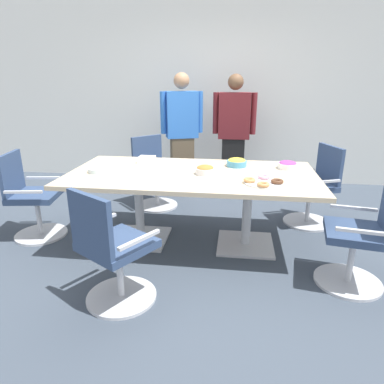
{
  "coord_description": "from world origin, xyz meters",
  "views": [
    {
      "loc": [
        0.42,
        -3.17,
        1.63
      ],
      "look_at": [
        0.0,
        0.0,
        0.55
      ],
      "focal_mm": 31.81,
      "sensor_mm": 36.0,
      "label": 1
    }
  ],
  "objects_px": {
    "snack_bowl_chips_yellow": "(237,162)",
    "plate_stack": "(98,170)",
    "office_chair_0": "(362,240)",
    "snack_bowl_pretzels": "(205,170)",
    "person_standing_0": "(182,132)",
    "office_chair_4": "(112,254)",
    "napkin_pile": "(146,159)",
    "conference_table": "(192,185)",
    "person_standing_1": "(234,133)",
    "office_chair_2": "(154,176)",
    "snack_bowl_candy_mix": "(288,165)",
    "office_chair_1": "(314,190)",
    "office_chair_3": "(31,200)",
    "donut_platter": "(263,182)"
  },
  "relations": [
    {
      "from": "snack_bowl_chips_yellow",
      "to": "plate_stack",
      "type": "xyz_separation_m",
      "value": [
        -1.34,
        -0.41,
        -0.02
      ]
    },
    {
      "from": "office_chair_0",
      "to": "snack_bowl_pretzels",
      "type": "relative_size",
      "value": 4.95
    },
    {
      "from": "person_standing_0",
      "to": "snack_bowl_pretzels",
      "type": "distance_m",
      "value": 1.78
    },
    {
      "from": "office_chair_4",
      "to": "napkin_pile",
      "type": "distance_m",
      "value": 1.48
    },
    {
      "from": "plate_stack",
      "to": "person_standing_0",
      "type": "bearing_deg",
      "value": 72.79
    },
    {
      "from": "conference_table",
      "to": "person_standing_1",
      "type": "height_order",
      "value": "person_standing_1"
    },
    {
      "from": "office_chair_2",
      "to": "person_standing_0",
      "type": "xyz_separation_m",
      "value": [
        0.27,
        0.65,
        0.48
      ]
    },
    {
      "from": "plate_stack",
      "to": "snack_bowl_candy_mix",
      "type": "bearing_deg",
      "value": 11.65
    },
    {
      "from": "office_chair_2",
      "to": "snack_bowl_chips_yellow",
      "type": "height_order",
      "value": "office_chair_2"
    },
    {
      "from": "office_chair_1",
      "to": "office_chair_4",
      "type": "distance_m",
      "value": 2.49
    },
    {
      "from": "office_chair_0",
      "to": "napkin_pile",
      "type": "bearing_deg",
      "value": 74.14
    },
    {
      "from": "office_chair_0",
      "to": "snack_bowl_pretzels",
      "type": "distance_m",
      "value": 1.47
    },
    {
      "from": "office_chair_3",
      "to": "donut_platter",
      "type": "height_order",
      "value": "office_chair_3"
    },
    {
      "from": "office_chair_4",
      "to": "snack_bowl_chips_yellow",
      "type": "bearing_deg",
      "value": 89.12
    },
    {
      "from": "conference_table",
      "to": "person_standing_0",
      "type": "height_order",
      "value": "person_standing_0"
    },
    {
      "from": "snack_bowl_candy_mix",
      "to": "napkin_pile",
      "type": "distance_m",
      "value": 1.5
    },
    {
      "from": "office_chair_0",
      "to": "snack_bowl_chips_yellow",
      "type": "xyz_separation_m",
      "value": [
        -1.01,
        0.89,
        0.39
      ]
    },
    {
      "from": "snack_bowl_chips_yellow",
      "to": "plate_stack",
      "type": "height_order",
      "value": "snack_bowl_chips_yellow"
    },
    {
      "from": "office_chair_1",
      "to": "office_chair_2",
      "type": "bearing_deg",
      "value": 59.13
    },
    {
      "from": "person_standing_0",
      "to": "plate_stack",
      "type": "distance_m",
      "value": 1.85
    },
    {
      "from": "person_standing_1",
      "to": "donut_platter",
      "type": "height_order",
      "value": "person_standing_1"
    },
    {
      "from": "office_chair_0",
      "to": "office_chair_2",
      "type": "bearing_deg",
      "value": 62.0
    },
    {
      "from": "snack_bowl_candy_mix",
      "to": "napkin_pile",
      "type": "relative_size",
      "value": 1.14
    },
    {
      "from": "donut_platter",
      "to": "snack_bowl_candy_mix",
      "type": "bearing_deg",
      "value": 63.5
    },
    {
      "from": "person_standing_1",
      "to": "office_chair_2",
      "type": "bearing_deg",
      "value": 35.59
    },
    {
      "from": "snack_bowl_candy_mix",
      "to": "office_chair_0",
      "type": "bearing_deg",
      "value": -59.86
    },
    {
      "from": "person_standing_0",
      "to": "office_chair_2",
      "type": "bearing_deg",
      "value": 47.45
    },
    {
      "from": "office_chair_4",
      "to": "donut_platter",
      "type": "relative_size",
      "value": 2.65
    },
    {
      "from": "snack_bowl_pretzels",
      "to": "person_standing_1",
      "type": "bearing_deg",
      "value": 82.32
    },
    {
      "from": "person_standing_1",
      "to": "snack_bowl_pretzels",
      "type": "xyz_separation_m",
      "value": [
        -0.24,
        -1.78,
        -0.08
      ]
    },
    {
      "from": "office_chair_2",
      "to": "snack_bowl_pretzels",
      "type": "height_order",
      "value": "office_chair_2"
    },
    {
      "from": "snack_bowl_candy_mix",
      "to": "napkin_pile",
      "type": "xyz_separation_m",
      "value": [
        -1.5,
        0.08,
        -0.01
      ]
    },
    {
      "from": "office_chair_1",
      "to": "office_chair_3",
      "type": "distance_m",
      "value": 3.12
    },
    {
      "from": "donut_platter",
      "to": "person_standing_0",
      "type": "bearing_deg",
      "value": 118.02
    },
    {
      "from": "office_chair_2",
      "to": "snack_bowl_candy_mix",
      "type": "xyz_separation_m",
      "value": [
        1.58,
        -0.73,
        0.38
      ]
    },
    {
      "from": "office_chair_0",
      "to": "office_chair_1",
      "type": "bearing_deg",
      "value": 14.65
    },
    {
      "from": "office_chair_1",
      "to": "napkin_pile",
      "type": "xyz_separation_m",
      "value": [
        -1.88,
        -0.32,
        0.37
      ]
    },
    {
      "from": "office_chair_4",
      "to": "person_standing_0",
      "type": "relative_size",
      "value": 0.54
    },
    {
      "from": "conference_table",
      "to": "office_chair_4",
      "type": "bearing_deg",
      "value": -112.81
    },
    {
      "from": "office_chair_3",
      "to": "office_chair_4",
      "type": "xyz_separation_m",
      "value": [
        1.25,
        -0.99,
        0.0
      ]
    },
    {
      "from": "conference_table",
      "to": "person_standing_1",
      "type": "relative_size",
      "value": 1.43
    },
    {
      "from": "office_chair_3",
      "to": "plate_stack",
      "type": "height_order",
      "value": "office_chair_3"
    },
    {
      "from": "office_chair_1",
      "to": "person_standing_0",
      "type": "relative_size",
      "value": 0.54
    },
    {
      "from": "office_chair_1",
      "to": "snack_bowl_pretzels",
      "type": "bearing_deg",
      "value": 99.8
    },
    {
      "from": "snack_bowl_pretzels",
      "to": "donut_platter",
      "type": "bearing_deg",
      "value": -24.08
    },
    {
      "from": "snack_bowl_pretzels",
      "to": "person_standing_0",
      "type": "bearing_deg",
      "value": 106.35
    },
    {
      "from": "snack_bowl_pretzels",
      "to": "conference_table",
      "type": "bearing_deg",
      "value": 164.73
    },
    {
      "from": "person_standing_1",
      "to": "office_chair_1",
      "type": "bearing_deg",
      "value": 131.8
    },
    {
      "from": "office_chair_0",
      "to": "plate_stack",
      "type": "bearing_deg",
      "value": 88.01
    },
    {
      "from": "office_chair_1",
      "to": "plate_stack",
      "type": "bearing_deg",
      "value": 88.0
    }
  ]
}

